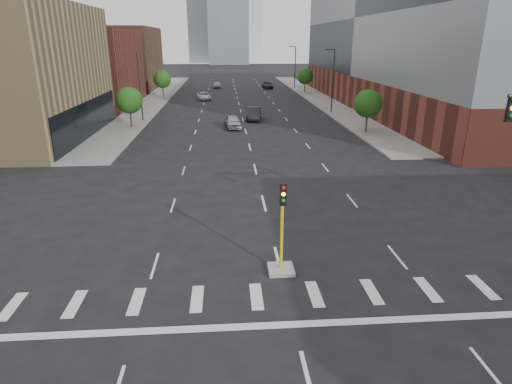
{
  "coord_description": "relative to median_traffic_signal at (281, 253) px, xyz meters",
  "views": [
    {
      "loc": [
        -2.45,
        -8.54,
        10.22
      ],
      "look_at": [
        -0.87,
        13.18,
        2.5
      ],
      "focal_mm": 30.0,
      "sensor_mm": 36.0,
      "label": 1
    }
  ],
  "objects": [
    {
      "name": "streetlight_right_a",
      "position": [
        13.41,
        46.03,
        4.04
      ],
      "size": [
        1.6,
        0.22,
        9.07
      ],
      "color": "#2D2D30",
      "rests_on": "ground"
    },
    {
      "name": "streetlight_left",
      "position": [
        -13.41,
        41.03,
        4.04
      ],
      "size": [
        1.6,
        0.22,
        9.07
      ],
      "color": "#2D2D30",
      "rests_on": "ground"
    },
    {
      "name": "building_left_far_b",
      "position": [
        -27.5,
        83.03,
        5.53
      ],
      "size": [
        20.0,
        24.0,
        13.0
      ],
      "primitive_type": "cube",
      "color": "brown",
      "rests_on": "ground"
    },
    {
      "name": "car_distant",
      "position": [
        -4.04,
        83.16,
        -0.25
      ],
      "size": [
        1.75,
        4.26,
        1.44
      ],
      "primitive_type": "imported",
      "rotation": [
        0.0,
        0.0,
        0.01
      ],
      "color": "#A8A8AD",
      "rests_on": "ground"
    },
    {
      "name": "tree_left_near",
      "position": [
        -14.0,
        36.03,
        2.42
      ],
      "size": [
        3.2,
        3.2,
        4.85
      ],
      "color": "#382619",
      "rests_on": "ground"
    },
    {
      "name": "car_far_left",
      "position": [
        -6.24,
        62.54,
        -0.3
      ],
      "size": [
        2.95,
        5.14,
        1.35
      ],
      "primitive_type": "imported",
      "rotation": [
        0.0,
        0.0,
        0.15
      ],
      "color": "white",
      "rests_on": "ground"
    },
    {
      "name": "building_right_main",
      "position": [
        29.5,
        51.03,
        10.03
      ],
      "size": [
        24.0,
        70.0,
        22.0
      ],
      "color": "brown",
      "rests_on": "ground"
    },
    {
      "name": "median_traffic_signal",
      "position": [
        0.0,
        0.0,
        0.0
      ],
      "size": [
        1.2,
        1.2,
        4.4
      ],
      "color": "#999993",
      "rests_on": "ground"
    },
    {
      "name": "sidewalk_right_far",
      "position": [
        15.0,
        65.03,
        -0.9
      ],
      "size": [
        5.0,
        92.0,
        0.15
      ],
      "primitive_type": "cube",
      "color": "gray",
      "rests_on": "ground"
    },
    {
      "name": "streetlight_right_b",
      "position": [
        13.41,
        81.03,
        4.04
      ],
      "size": [
        1.6,
        0.22,
        9.07
      ],
      "color": "#2D2D30",
      "rests_on": "ground"
    },
    {
      "name": "car_near_left",
      "position": [
        -1.5,
        35.23,
        -0.19
      ],
      "size": [
        2.33,
        4.76,
        1.56
      ],
      "primitive_type": "imported",
      "rotation": [
        0.0,
        0.0,
        0.11
      ],
      "color": "#A2A3A7",
      "rests_on": "ground"
    },
    {
      "name": "tree_left_far",
      "position": [
        -14.0,
        66.03,
        2.42
      ],
      "size": [
        3.2,
        3.2,
        4.85
      ],
      "color": "#382619",
      "rests_on": "ground"
    },
    {
      "name": "car_mid_right",
      "position": [
        1.5,
        40.66,
        -0.12
      ],
      "size": [
        2.34,
        5.32,
        1.7
      ],
      "primitive_type": "imported",
      "rotation": [
        0.0,
        0.0,
        -0.11
      ],
      "color": "black",
      "rests_on": "ground"
    },
    {
      "name": "tree_right_far",
      "position": [
        14.0,
        71.03,
        2.42
      ],
      "size": [
        3.2,
        3.2,
        4.85
      ],
      "color": "#382619",
      "rests_on": "ground"
    },
    {
      "name": "sidewalk_left_far",
      "position": [
        -15.0,
        65.03,
        -0.9
      ],
      "size": [
        5.0,
        92.0,
        0.15
      ],
      "primitive_type": "cube",
      "color": "gray",
      "rests_on": "ground"
    },
    {
      "name": "building_left_far_a",
      "position": [
        -27.5,
        57.03,
        5.03
      ],
      "size": [
        20.0,
        22.0,
        12.0
      ],
      "primitive_type": "cube",
      "color": "brown",
      "rests_on": "ground"
    },
    {
      "name": "tree_right_near",
      "position": [
        14.0,
        31.03,
        2.42
      ],
      "size": [
        3.2,
        3.2,
        4.85
      ],
      "color": "#382619",
      "rests_on": "ground"
    },
    {
      "name": "tower_mid",
      "position": [
        0.0,
        191.03,
        21.03
      ],
      "size": [
        18.0,
        18.0,
        44.0
      ],
      "primitive_type": "cube",
      "color": "slate",
      "rests_on": "ground"
    },
    {
      "name": "car_deep_right",
      "position": [
        7.31,
        80.97,
        -0.21
      ],
      "size": [
        2.36,
        5.33,
        1.52
      ],
      "primitive_type": "imported",
      "rotation": [
        0.0,
        0.0,
        0.04
      ],
      "color": "black",
      "rests_on": "ground"
    }
  ]
}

